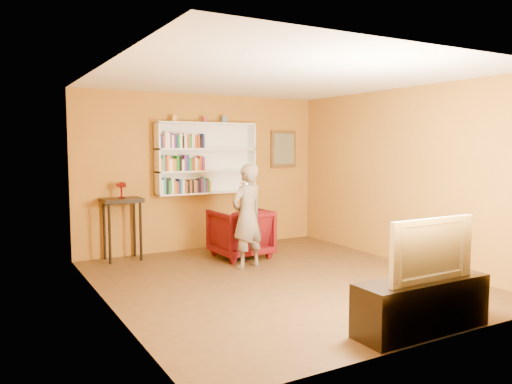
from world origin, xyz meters
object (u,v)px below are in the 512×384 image
at_px(bookshelf, 205,158).
at_px(armchair, 240,233).
at_px(television, 423,248).
at_px(console_table, 122,209).
at_px(person, 247,216).
at_px(ruby_lustre, 121,186).
at_px(tv_cabinet, 421,305).

xyz_separation_m(bookshelf, armchair, (0.22, -0.90, -1.20)).
bearing_deg(television, console_table, 111.10).
height_order(console_table, television, television).
relative_size(bookshelf, person, 1.16).
height_order(ruby_lustre, television, ruby_lustre).
bearing_deg(bookshelf, console_table, -173.98).
distance_m(ruby_lustre, tv_cabinet, 4.92).
relative_size(person, television, 1.46).
bearing_deg(armchair, console_table, -24.70).
height_order(bookshelf, person, bookshelf).
height_order(ruby_lustre, person, person).
xyz_separation_m(person, television, (0.27, -3.09, 0.05)).
height_order(bookshelf, ruby_lustre, bookshelf).
bearing_deg(tv_cabinet, bookshelf, 93.00).
distance_m(person, television, 3.10).
bearing_deg(ruby_lustre, console_table, -90.00).
bearing_deg(television, armchair, 90.20).
distance_m(console_table, ruby_lustre, 0.36).
bearing_deg(console_table, television, -68.68).
bearing_deg(console_table, armchair, -23.20).
xyz_separation_m(bookshelf, ruby_lustre, (-1.51, -0.16, -0.42)).
distance_m(armchair, person, 0.81).
relative_size(bookshelf, ruby_lustre, 6.95).
bearing_deg(console_table, ruby_lustre, 90.00).
relative_size(console_table, armchair, 1.13).
distance_m(armchair, television, 3.78).
height_order(bookshelf, television, bookshelf).
bearing_deg(tv_cabinet, armchair, 90.43).
bearing_deg(bookshelf, ruby_lustre, -173.98).
height_order(console_table, armchair, console_table).
distance_m(bookshelf, console_table, 1.71).
relative_size(ruby_lustre, tv_cabinet, 0.18).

